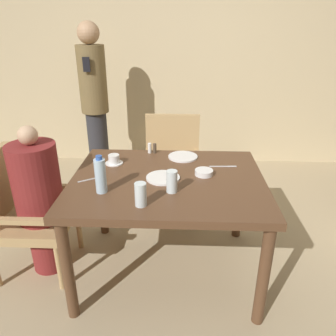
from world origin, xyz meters
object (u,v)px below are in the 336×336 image
Objects in this scene: diner_in_left_chair at (40,200)px; glass_tall_near at (141,194)px; chair_left_side at (22,210)px; water_bottle at (100,175)px; chair_far_side at (172,162)px; glass_tall_mid at (172,181)px; standing_host at (95,101)px; plate_main_left at (163,178)px; plate_main_right at (183,157)px; teacup_with_saucer at (114,160)px; bowl_small at (204,172)px.

diner_in_left_chair is 0.87m from glass_tall_near.
chair_left_side is 3.83× the size of water_bottle.
diner_in_left_chair is at bearing 154.77° from glass_tall_near.
chair_far_side is 1.14m from glass_tall_mid.
chair_left_side is 6.56× the size of glass_tall_mid.
diner_in_left_chair is 0.64× the size of standing_host.
plate_main_left is at bearing -61.68° from standing_host.
standing_host reaches higher than plate_main_left.
diner_in_left_chair reaches higher than water_bottle.
diner_in_left_chair is at bearing 179.47° from plate_main_left.
plate_main_right is at bearing 83.09° from glass_tall_mid.
chair_left_side is 4.06× the size of plate_main_left.
glass_tall_near is at bearing -106.62° from plate_main_left.
plate_main_left is (0.86, -0.01, 0.20)m from diner_in_left_chair.
water_bottle is at bearing -109.29° from chair_far_side.
teacup_with_saucer reaches higher than plate_main_left.
water_bottle is at bearing -75.01° from standing_host.
chair_left_side is 0.78m from water_bottle.
water_bottle reaches higher than plate_main_right.
plate_main_right is at bearing 15.70° from teacup_with_saucer.
water_bottle is at bearing -177.24° from glass_tall_mid.
chair_far_side is 6.56× the size of glass_tall_near.
chair_left_side is 1.58m from standing_host.
chair_left_side is at bearing 170.10° from glass_tall_mid.
standing_host is 1.73m from plate_main_left.
standing_host is at bearing 104.99° from water_bottle.
standing_host is 12.43× the size of glass_tall_mid.
chair_far_side is at bearing 59.71° from teacup_with_saucer.
chair_left_side is at bearing -138.70° from chair_far_side.
chair_far_side is (0.89, 0.91, -0.08)m from diner_in_left_chair.
glass_tall_mid reaches higher than teacup_with_saucer.
glass_tall_mid is at bearing -96.91° from plate_main_right.
chair_far_side is 0.85m from teacup_with_saucer.
plate_main_left is 1.62× the size of glass_tall_mid.
glass_tall_near is (-0.38, -0.42, 0.05)m from bowl_small.
standing_host is 1.37m from teacup_with_saucer.
plate_main_left is at bearing -91.92° from chair_far_side.
chair_left_side is 4.06× the size of plate_main_right.
water_bottle is at bearing -151.06° from plate_main_left.
diner_in_left_chair is 1.15m from bowl_small.
plate_main_left and plate_main_right have the same top height.
plate_main_right is at bearing -50.38° from standing_host.
glass_tall_near is (0.26, -0.15, -0.04)m from water_bottle.
glass_tall_near is 1.00× the size of glass_tall_mid.
diner_in_left_chair is 8.01× the size of glass_tall_near.
standing_host is at bearing 144.54° from chair_far_side.
chair_far_side is (1.03, 0.91, 0.00)m from chair_left_side.
water_bottle is at bearing -17.80° from chair_left_side.
standing_host is (0.04, 1.51, 0.35)m from diner_in_left_chair.
standing_host is 1.82m from bowl_small.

